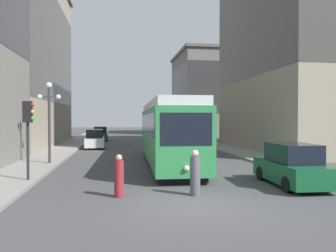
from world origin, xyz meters
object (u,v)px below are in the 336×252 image
parked_car_left_near (95,139)px  pedestrian_crossing_near (119,177)px  parked_car_right_far (292,166)px  streetcar (167,131)px  transit_bus (175,126)px  traffic_light_near_left (28,119)px  lamp_post_left_near (49,109)px  pedestrian_crossing_far (195,174)px  parked_car_left_mid (100,134)px

parked_car_left_near → pedestrian_crossing_near: bearing=-87.0°
parked_car_left_near → parked_car_right_far: bearing=-67.5°
streetcar → parked_car_left_near: streetcar is taller
parked_car_left_near → pedestrian_crossing_near: parked_car_left_near is taller
streetcar → transit_bus: bearing=80.9°
streetcar → traffic_light_near_left: streetcar is taller
parked_car_right_far → lamp_post_left_near: bearing=-32.4°
pedestrian_crossing_near → pedestrian_crossing_far: pedestrian_crossing_far is taller
parked_car_left_near → pedestrian_crossing_far: size_ratio=2.80×
pedestrian_crossing_far → traffic_light_near_left: (-6.83, 3.46, 2.05)m
parked_car_left_mid → pedestrian_crossing_near: 32.02m
parked_car_left_near → pedestrian_crossing_near: size_ratio=3.05×
transit_bus → parked_car_left_mid: (-9.13, 4.05, -1.10)m
lamp_post_left_near → pedestrian_crossing_far: bearing=-52.5°
pedestrian_crossing_near → lamp_post_left_near: size_ratio=0.32×
transit_bus → parked_car_right_far: (0.56, -26.85, -1.10)m
traffic_light_near_left → streetcar: bearing=36.5°
transit_bus → parked_car_right_far: transit_bus is taller
streetcar → parked_car_left_mid: bearing=104.8°
streetcar → transit_bus: size_ratio=1.27×
parked_car_left_mid → traffic_light_near_left: 28.75m
parked_car_left_mid → traffic_light_near_left: bearing=-95.1°
streetcar → pedestrian_crossing_far: bearing=-89.5°
lamp_post_left_near → transit_bus: bearing=59.7°
lamp_post_left_near → traffic_light_near_left: bearing=-87.8°
parked_car_left_mid → traffic_light_near_left: size_ratio=1.28×
transit_bus → pedestrian_crossing_far: transit_bus is taller
pedestrian_crossing_far → parked_car_right_far: bearing=2.9°
parked_car_right_far → pedestrian_crossing_near: bearing=10.2°
traffic_light_near_left → lamp_post_left_near: 5.77m
pedestrian_crossing_near → traffic_light_near_left: bearing=-84.8°
pedestrian_crossing_near → pedestrian_crossing_far: (2.83, -0.16, 0.06)m
traffic_light_near_left → lamp_post_left_near: size_ratio=0.71×
transit_bus → traffic_light_near_left: bearing=-112.9°
parked_car_left_near → pedestrian_crossing_far: 21.79m
parked_car_left_mid → pedestrian_crossing_near: parked_car_left_mid is taller
parked_car_left_near → parked_car_right_far: (9.70, -19.98, -0.00)m
transit_bus → parked_car_left_near: transit_bus is taller
parked_car_right_far → pedestrian_crossing_near: (-7.37, -1.03, -0.11)m
pedestrian_crossing_far → traffic_light_near_left: 7.93m
transit_bus → parked_car_left_near: size_ratio=2.37×
lamp_post_left_near → streetcar: bearing=-4.1°
traffic_light_near_left → lamp_post_left_near: (-0.22, 5.73, 0.60)m
parked_car_right_far → pedestrian_crossing_near: size_ratio=2.77×
transit_bus → traffic_light_near_left: (-10.81, -24.58, 0.90)m
streetcar → pedestrian_crossing_near: bearing=-107.8°
parked_car_left_mid → lamp_post_left_near: lamp_post_left_near is taller
parked_car_right_far → lamp_post_left_near: 14.32m
transit_bus → pedestrian_crossing_near: size_ratio=7.23×
transit_bus → parked_car_left_mid: size_ratio=2.53×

